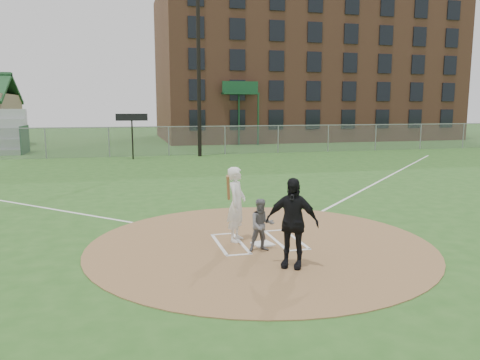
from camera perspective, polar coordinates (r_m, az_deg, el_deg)
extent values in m
plane|color=#2A591E|center=(11.63, 2.46, -7.83)|extent=(140.00, 140.00, 0.00)
cylinder|color=#956F46|center=(11.63, 2.46, -7.78)|extent=(8.40, 8.40, 0.02)
cube|color=white|center=(11.54, 2.79, -7.79)|extent=(0.55, 0.55, 0.03)
cube|color=white|center=(23.40, 17.38, 0.28)|extent=(17.04, 17.04, 0.01)
imported|color=slate|center=(10.89, 2.67, -5.51)|extent=(0.61, 0.48, 1.23)
imported|color=black|center=(9.81, 6.36, -5.18)|extent=(1.19, 0.98, 1.90)
cube|color=white|center=(11.53, -2.57, -7.85)|extent=(0.08, 1.80, 0.01)
cube|color=white|center=(11.65, 0.11, -7.67)|extent=(0.08, 1.80, 0.01)
cube|color=white|center=(12.43, -2.15, -6.60)|extent=(0.62, 0.08, 0.01)
cube|color=white|center=(10.75, -0.09, -9.10)|extent=(0.62, 0.08, 0.01)
cube|color=white|center=(12.08, 6.84, -7.13)|extent=(0.08, 1.80, 0.01)
cube|color=white|center=(11.89, 4.34, -7.34)|extent=(0.08, 1.80, 0.01)
cube|color=white|center=(12.80, 4.20, -6.17)|extent=(0.62, 0.08, 0.01)
cube|color=white|center=(11.17, 7.16, -8.46)|extent=(0.62, 0.08, 0.01)
imported|color=white|center=(11.64, -0.42, -2.97)|extent=(0.72, 0.81, 1.87)
cylinder|color=#8E5E38|center=(11.09, -1.43, -0.95)|extent=(0.23, 0.60, 0.70)
cube|color=slate|center=(32.90, -8.68, 4.71)|extent=(56.00, 0.03, 2.00)
cube|color=gray|center=(32.85, -8.72, 6.45)|extent=(56.00, 0.06, 0.06)
cube|color=gray|center=(32.90, -8.68, 4.71)|extent=(56.08, 0.08, 2.00)
cube|color=#194728|center=(37.55, -24.75, 4.50)|extent=(0.08, 3.20, 2.00)
cube|color=brown|center=(52.49, 7.43, 13.36)|extent=(30.00, 16.00, 15.00)
cube|color=black|center=(45.07, 11.20, 13.89)|extent=(26.60, 0.10, 12.20)
cube|color=#194728|center=(41.30, 0.03, 10.50)|extent=(3.20, 1.00, 0.15)
cube|color=#194728|center=(41.79, -0.14, 7.40)|extent=(0.12, 0.12, 4.50)
cube|color=#194728|center=(41.27, 2.22, 7.37)|extent=(0.12, 0.12, 4.50)
cube|color=#194728|center=(41.32, 0.03, 11.26)|extent=(3.20, 0.08, 1.00)
cylinder|color=black|center=(32.20, -5.06, 13.59)|extent=(0.26, 0.26, 12.00)
cylinder|color=black|center=(30.94, -12.98, 4.88)|extent=(0.10, 0.10, 2.60)
cube|color=black|center=(30.88, -13.07, 7.47)|extent=(2.00, 0.10, 0.45)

